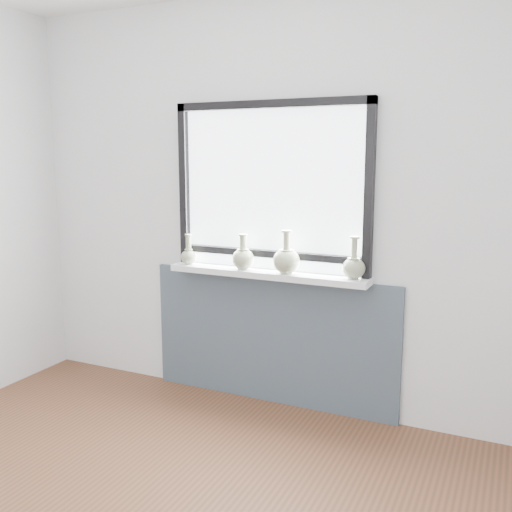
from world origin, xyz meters
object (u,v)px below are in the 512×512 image
at_px(windowsill, 267,274).
at_px(vase_c, 286,260).
at_px(vase_a, 189,255).
at_px(vase_b, 243,257).
at_px(vase_d, 354,266).

height_order(windowsill, vase_c, vase_c).
distance_m(vase_a, vase_c, 0.70).
height_order(windowsill, vase_b, vase_b).
relative_size(vase_c, vase_d, 1.06).
xyz_separation_m(vase_a, vase_c, (0.70, -0.01, 0.02)).
xyz_separation_m(vase_a, vase_d, (1.12, 0.02, 0.01)).
relative_size(windowsill, vase_b, 5.82).
bearing_deg(vase_c, vase_d, 3.69).
bearing_deg(vase_b, vase_d, 1.64).
bearing_deg(vase_d, vase_c, -176.31).
relative_size(windowsill, vase_c, 4.92).
distance_m(vase_b, vase_c, 0.30).
distance_m(vase_a, vase_b, 0.40).
height_order(windowsill, vase_d, vase_d).
height_order(vase_b, vase_c, vase_c).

